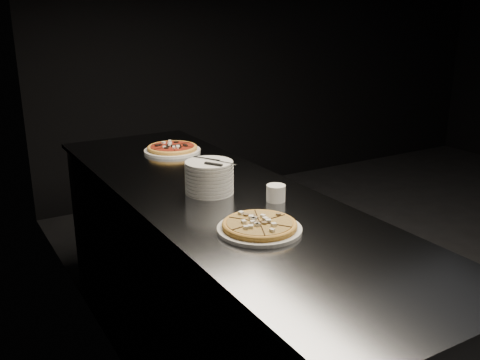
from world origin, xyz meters
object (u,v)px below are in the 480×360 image
counter (220,290)px  plate_stack (209,177)px  ramekin (276,193)px  pizza_mushroom (259,226)px  cutlery (212,162)px  pizza_tomato (172,149)px

counter → plate_stack: size_ratio=12.13×
plate_stack → counter: bearing=-43.9°
ramekin → pizza_mushroom: bearing=-134.5°
cutlery → ramekin: bearing=-82.2°
cutlery → ramekin: (0.17, -0.21, -0.10)m
counter → pizza_tomato: pizza_tomato is taller
pizza_mushroom → pizza_tomato: 1.17m
pizza_tomato → ramekin: (0.04, -0.93, 0.02)m
pizza_tomato → cutlery: bearing=-100.3°
counter → pizza_mushroom: size_ratio=8.19×
pizza_tomato → plate_stack: 0.72m
pizza_mushroom → ramekin: bearing=45.5°
counter → cutlery: cutlery is taller
counter → pizza_mushroom: bearing=-99.5°
counter → pizza_mushroom: pizza_mushroom is taller
pizza_tomato → plate_stack: (-0.14, -0.70, 0.05)m
counter → plate_stack: 0.53m
ramekin → pizza_tomato: bearing=92.7°
counter → ramekin: 0.56m
cutlery → plate_stack: bearing=86.5°
pizza_mushroom → plate_stack: bearing=84.8°
pizza_mushroom → pizza_tomato: (0.18, 1.16, 0.00)m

